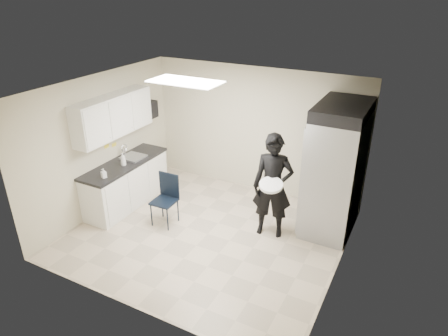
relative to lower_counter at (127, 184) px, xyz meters
The scene contains 21 objects.
floor 2.01m from the lower_counter, ahead, with size 4.50×4.50×0.00m, color #BDAB94.
ceiling 2.92m from the lower_counter, ahead, with size 4.50×4.50×0.00m, color silver.
back_wall 2.79m from the lower_counter, 42.71° to the left, with size 4.50×4.50×0.00m, color #BDB69C.
left_wall 0.94m from the lower_counter, 146.31° to the right, with size 4.00×4.00×0.00m, color #BDB69C.
right_wall 4.29m from the lower_counter, ahead, with size 4.00×4.00×0.00m, color #BDB69C.
ceiling_panel 2.54m from the lower_counter, ahead, with size 1.20×0.60×0.02m, color white.
lower_counter is the anchor object (origin of this frame).
countertop 0.46m from the lower_counter, 90.00° to the left, with size 0.64×1.95×0.05m, color black.
sink 0.51m from the lower_counter, 85.43° to the left, with size 0.42×0.40×0.14m, color gray.
faucet 0.67m from the lower_counter, 125.75° to the left, with size 0.02×0.02×0.24m, color silver.
upper_cabinets 1.40m from the lower_counter, behind, with size 0.35×1.80×0.75m, color silver.
towel_dispenser 1.67m from the lower_counter, 99.38° to the left, with size 0.22×0.30×0.35m, color black.
notice_sticker_left 0.85m from the lower_counter, 161.21° to the right, with size 0.00×0.12×0.07m, color yellow.
notice_sticker_right 0.81m from the lower_counter, 161.21° to the left, with size 0.00×0.12×0.07m, color yellow.
commercial_fridge 3.98m from the lower_counter, 15.88° to the left, with size 0.80×1.35×2.10m, color gray.
fridge_compressor 4.31m from the lower_counter, 15.88° to the left, with size 0.80×1.35×0.20m, color black.
folding_chair 1.12m from the lower_counter, 13.40° to the right, with size 0.41×0.41×0.92m, color black.
man_tuxedo 2.98m from the lower_counter, ahead, with size 0.68×0.45×1.85m, color black.
bucket_lid 3.04m from the lower_counter, ahead, with size 0.38×0.38×0.05m, color white.
soap_bottle_a 0.63m from the lower_counter, 50.35° to the right, with size 0.10×0.10×0.26m, color white.
soap_bottle_b 0.90m from the lower_counter, 78.98° to the right, with size 0.08×0.08×0.17m, color #ADAFBA.
Camera 1 is at (2.99, -5.09, 4.08)m, focal length 32.00 mm.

